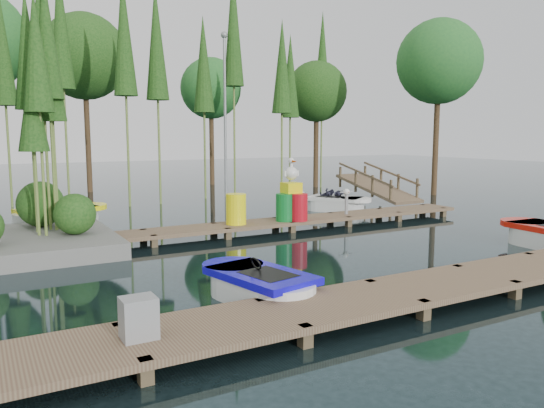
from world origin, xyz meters
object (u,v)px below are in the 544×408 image
boat_yellow_far (59,217)px  drum_cluster (293,202)px  utility_cabinet (139,318)px  boat_blue (259,287)px  yellow_barrel (236,209)px

boat_yellow_far → drum_cluster: drum_cluster is taller
utility_cabinet → drum_cluster: bearing=46.8°
boat_blue → utility_cabinet: 2.84m
boat_yellow_far → drum_cluster: bearing=-29.8°
utility_cabinet → drum_cluster: (6.43, 6.85, 0.28)m
boat_yellow_far → yellow_barrel: size_ratio=3.59×
yellow_barrel → utility_cabinet: bearing=-123.6°
yellow_barrel → boat_yellow_far: bearing=137.6°
boat_yellow_far → drum_cluster: size_ratio=1.68×
boat_blue → yellow_barrel: yellow_barrel is taller
boat_blue → drum_cluster: bearing=41.8°
boat_blue → yellow_barrel: size_ratio=3.03×
utility_cabinet → yellow_barrel: size_ratio=0.61×
drum_cluster → boat_yellow_far: bearing=146.3°
boat_yellow_far → yellow_barrel: bearing=-38.6°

